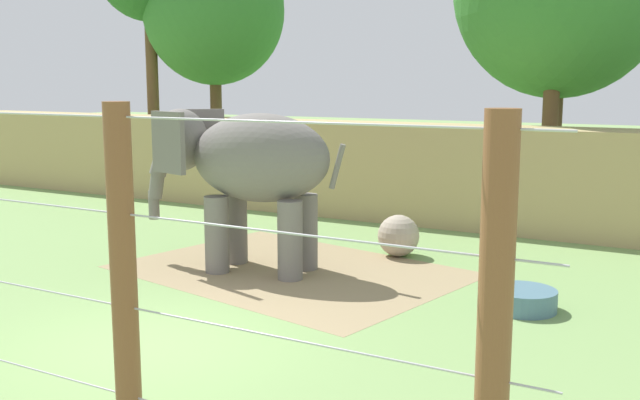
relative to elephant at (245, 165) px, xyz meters
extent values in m
plane|color=#759956|center=(1.31, -4.20, -2.11)|extent=(120.00, 120.00, 0.00)
cube|color=#937F5B|center=(0.84, 0.32, -2.10)|extent=(7.20, 5.83, 0.01)
cube|color=tan|center=(1.31, 6.54, -0.81)|extent=(36.00, 1.80, 2.59)
cylinder|color=slate|center=(-0.37, -0.48, -1.35)|extent=(0.48, 0.48, 1.52)
cylinder|color=slate|center=(-0.50, 0.34, -1.35)|extent=(0.48, 0.48, 1.52)
cylinder|color=slate|center=(1.16, -0.23, -1.35)|extent=(0.48, 0.48, 1.52)
cylinder|color=slate|center=(1.02, 0.59, -1.35)|extent=(0.48, 0.48, 1.52)
ellipsoid|color=slate|center=(0.33, 0.05, 0.15)|extent=(3.02, 1.95, 1.73)
ellipsoid|color=slate|center=(-1.41, -0.23, 0.45)|extent=(1.25, 1.35, 1.25)
cube|color=slate|center=(-1.20, -0.85, 0.45)|extent=(0.97, 0.37, 1.19)
cube|color=slate|center=(-1.41, 0.43, 0.45)|extent=(0.87, 0.64, 1.19)
cylinder|color=slate|center=(-1.87, -0.31, 0.00)|extent=(0.58, 0.43, 0.68)
cylinder|color=slate|center=(-2.00, -0.33, -0.47)|extent=(0.42, 0.34, 0.64)
cylinder|color=slate|center=(-2.09, -0.34, -0.92)|extent=(0.25, 0.25, 0.60)
cylinder|color=slate|center=(1.87, 0.31, 0.04)|extent=(0.34, 0.16, 0.86)
sphere|color=tan|center=(2.22, 2.49, -1.66)|extent=(0.90, 0.90, 0.90)
cylinder|color=brown|center=(3.22, -6.68, -0.34)|extent=(0.26, 0.26, 3.54)
cylinder|color=brown|center=(6.84, -6.68, -0.34)|extent=(0.26, 0.26, 3.54)
cylinder|color=#B7B7BC|center=(1.31, -6.68, -1.47)|extent=(12.06, 0.02, 0.02)
cylinder|color=slate|center=(5.48, 0.02, -1.93)|extent=(1.10, 1.10, 0.35)
cylinder|color=#38607A|center=(5.48, 0.02, -1.79)|extent=(1.01, 1.01, 0.02)
cylinder|color=brown|center=(-10.68, 9.34, 1.03)|extent=(0.44, 0.44, 6.27)
cylinder|color=brown|center=(-8.77, 10.67, -0.06)|extent=(0.44, 0.44, 4.10)
ellipsoid|color=#33752D|center=(-8.77, 10.67, 4.21)|extent=(5.23, 5.23, 5.49)
cylinder|color=brown|center=(3.82, 10.05, -0.19)|extent=(0.44, 0.44, 3.83)
cylinder|color=brown|center=(3.90, 9.09, 0.99)|extent=(0.44, 0.44, 6.19)
camera|label=1|loc=(8.21, -11.73, 1.61)|focal=41.05mm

